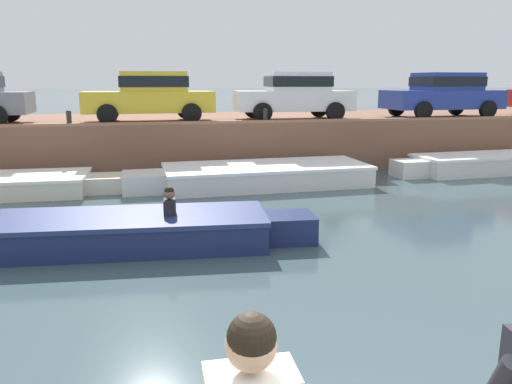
{
  "coord_description": "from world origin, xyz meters",
  "views": [
    {
      "loc": [
        -1.15,
        -2.15,
        2.8
      ],
      "look_at": [
        0.22,
        4.47,
        1.29
      ],
      "focal_mm": 35.0,
      "sensor_mm": 36.0,
      "label": 1
    }
  ],
  "objects": [
    {
      "name": "motorboat_passing",
      "position": [
        -1.38,
        6.3,
        0.28
      ],
      "size": [
        5.72,
        1.9,
        1.05
      ],
      "color": "navy",
      "rests_on": "ground"
    },
    {
      "name": "boat_moored_east_white",
      "position": [
        8.75,
        11.44,
        0.29
      ],
      "size": [
        5.45,
        1.85,
        0.58
      ],
      "color": "white",
      "rests_on": "ground"
    },
    {
      "name": "far_quay_wall",
      "position": [
        0.0,
        15.78,
        0.77
      ],
      "size": [
        60.0,
        6.0,
        1.55
      ],
      "primitive_type": "cube",
      "color": "brown",
      "rests_on": "ground"
    },
    {
      "name": "car_centre_white",
      "position": [
        3.52,
        14.08,
        2.39
      ],
      "size": [
        3.87,
        2.02,
        1.54
      ],
      "color": "white",
      "rests_on": "far_quay_wall"
    },
    {
      "name": "far_wall_coping",
      "position": [
        0.0,
        12.9,
        1.59
      ],
      "size": [
        60.0,
        0.24,
        0.08
      ],
      "primitive_type": "cube",
      "color": "#9F6C52",
      "rests_on": "far_quay_wall"
    },
    {
      "name": "mooring_bollard_mid",
      "position": [
        -3.48,
        13.03,
        1.79
      ],
      "size": [
        0.15,
        0.15,
        0.44
      ],
      "color": "#2D2B28",
      "rests_on": "far_quay_wall"
    },
    {
      "name": "car_left_inner_yellow",
      "position": [
        -1.16,
        14.08,
        2.39
      ],
      "size": [
        4.03,
        2.01,
        1.54
      ],
      "color": "yellow",
      "rests_on": "far_quay_wall"
    },
    {
      "name": "ground_plane",
      "position": [
        0.0,
        6.39,
        0.0
      ],
      "size": [
        400.0,
        400.0,
        0.0
      ],
      "primitive_type": "plane",
      "color": "#3D5156"
    },
    {
      "name": "mooring_bollard_east",
      "position": [
        2.29,
        13.03,
        1.79
      ],
      "size": [
        0.15,
        0.15,
        0.44
      ],
      "color": "#2D2B28",
      "rests_on": "far_quay_wall"
    },
    {
      "name": "boat_moored_central_white",
      "position": [
        1.58,
        10.95,
        0.28
      ],
      "size": [
        6.66,
        2.44,
        0.57
      ],
      "color": "white",
      "rests_on": "ground"
    },
    {
      "name": "car_right_inner_blue",
      "position": [
        9.0,
        14.08,
        2.39
      ],
      "size": [
        4.11,
        2.07,
        1.54
      ],
      "color": "#233893",
      "rests_on": "far_quay_wall"
    }
  ]
}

